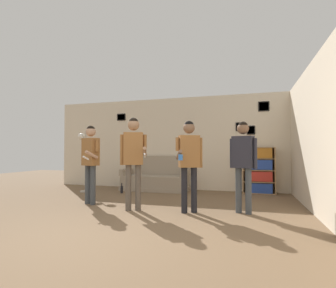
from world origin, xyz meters
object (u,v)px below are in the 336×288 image
(person_watcher_holding_cup, at_px, (189,156))
(person_spectator_near_bookshelf, at_px, (243,157))
(bookshelf, at_px, (259,170))
(floor_lamp, at_px, (86,144))
(person_player_foreground_center, at_px, (133,153))
(couch, at_px, (156,179))
(bottle_on_floor, at_px, (122,189))
(person_player_foreground_left, at_px, (90,156))

(person_watcher_holding_cup, bearing_deg, person_spectator_near_bookshelf, 13.68)
(bookshelf, xyz_separation_m, floor_lamp, (-4.54, -1.07, 0.70))
(person_player_foreground_center, bearing_deg, couch, 100.15)
(person_spectator_near_bookshelf, height_order, bottle_on_floor, person_spectator_near_bookshelf)
(couch, relative_size, floor_lamp, 1.11)
(bookshelf, xyz_separation_m, person_watcher_holding_cup, (-1.30, -2.65, 0.41))
(person_player_foreground_center, relative_size, person_spectator_near_bookshelf, 1.06)
(floor_lamp, distance_m, person_watcher_holding_cup, 3.61)
(couch, height_order, person_player_foreground_center, person_player_foreground_center)
(floor_lamp, xyz_separation_m, person_player_foreground_center, (2.19, -1.71, -0.23))
(couch, xyz_separation_m, bookshelf, (2.81, 0.19, 0.30))
(floor_lamp, distance_m, person_player_foreground_center, 2.79)
(bookshelf, height_order, floor_lamp, floor_lamp)
(couch, bearing_deg, person_player_foreground_left, -105.60)
(person_player_foreground_center, distance_m, person_spectator_near_bookshelf, 2.02)
(person_player_foreground_left, bearing_deg, couch, 74.40)
(couch, relative_size, person_player_foreground_center, 1.09)
(bookshelf, distance_m, bottle_on_floor, 3.65)
(floor_lamp, relative_size, person_spectator_near_bookshelf, 1.04)
(couch, distance_m, person_spectator_near_bookshelf, 3.38)
(person_watcher_holding_cup, bearing_deg, bookshelf, 63.85)
(couch, relative_size, person_spectator_near_bookshelf, 1.16)
(person_player_foreground_center, height_order, person_spectator_near_bookshelf, person_player_foreground_center)
(floor_lamp, bearing_deg, bookshelf, 13.26)
(bookshelf, xyz_separation_m, person_spectator_near_bookshelf, (-0.36, -2.42, 0.40))
(couch, relative_size, person_watcher_holding_cup, 1.14)
(person_player_foreground_center, bearing_deg, person_watcher_holding_cup, 6.96)
(person_player_foreground_center, bearing_deg, bottle_on_floor, 122.42)
(person_player_foreground_left, height_order, person_spectator_near_bookshelf, person_player_foreground_left)
(floor_lamp, bearing_deg, couch, 26.96)
(person_spectator_near_bookshelf, bearing_deg, couch, 137.62)
(bookshelf, distance_m, floor_lamp, 4.71)
(couch, bearing_deg, bookshelf, 3.84)
(couch, relative_size, person_player_foreground_left, 1.15)
(couch, bearing_deg, floor_lamp, -153.04)
(floor_lamp, distance_m, person_spectator_near_bookshelf, 4.40)
(floor_lamp, bearing_deg, person_watcher_holding_cup, -26.02)
(couch, xyz_separation_m, person_player_foreground_left, (-0.64, -2.31, 0.70))
(floor_lamp, height_order, bottle_on_floor, floor_lamp)
(person_watcher_holding_cup, bearing_deg, person_player_foreground_center, -173.04)
(bookshelf, relative_size, person_spectator_near_bookshelf, 0.74)
(person_player_foreground_center, bearing_deg, person_spectator_near_bookshelf, 10.18)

